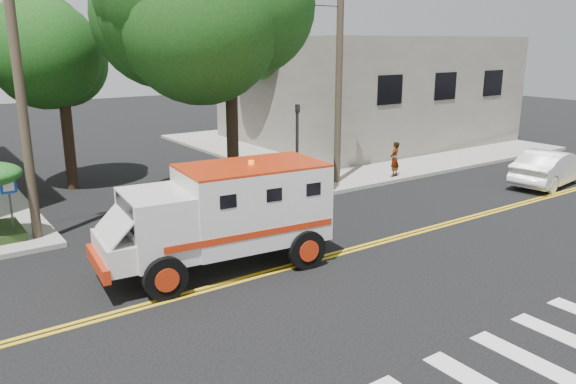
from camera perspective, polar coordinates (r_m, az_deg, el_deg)
ground at (r=15.50m, az=1.65°, el=-7.21°), size 100.00×100.00×0.00m
sidewalk_ne at (r=33.85m, az=6.42°, el=5.06°), size 17.00×17.00×0.15m
building_right at (r=34.84m, az=7.91°, el=10.39°), size 14.00×12.00×6.00m
utility_pole_left at (r=17.80m, az=-25.56°, el=9.19°), size 0.28×0.28×9.00m
utility_pole_right at (r=23.17m, az=5.19°, el=11.58°), size 0.28×0.28×9.00m
tree_main at (r=20.64m, az=-4.47°, el=18.68°), size 6.08×5.70×9.85m
tree_left at (r=24.02m, az=-21.37°, el=13.70°), size 4.48×4.20×7.70m
tree_right at (r=32.36m, az=-2.47°, el=15.39°), size 4.80×4.50×8.20m
traffic_signal at (r=21.42m, az=0.94°, el=5.24°), size 0.15×0.18×3.60m
accessibility_sign at (r=18.39m, az=-26.40°, el=-0.73°), size 0.45×0.10×2.02m
armored_truck at (r=14.78m, az=-6.41°, el=-1.99°), size 6.22×2.94×2.74m
parked_sedan at (r=26.08m, az=25.10°, el=2.27°), size 4.72×2.22×1.50m
pedestrian_a at (r=24.94m, az=10.77°, el=3.29°), size 0.65×0.54×1.53m
pedestrian_b at (r=27.14m, az=5.51°, el=4.52°), size 0.98×0.92×1.61m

